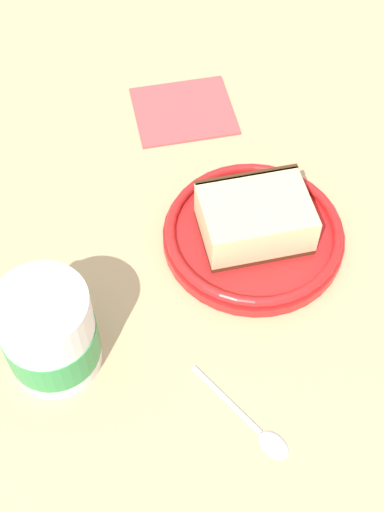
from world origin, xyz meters
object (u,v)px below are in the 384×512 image
Objects in this scene: tea_mug at (49,333)px; small_plate at (255,236)px; teaspoon at (259,429)px; folded_napkin at (184,110)px; cake_slice at (256,219)px.

small_plate is at bearing -176.21° from tea_mug.
folded_napkin is at bearing -111.74° from teaspoon.
teaspoon is at bearing 56.78° from small_plate.
cake_slice is (-0.08, -0.25, 2.48)cm from small_plate.
cake_slice is at bearing -123.04° from teaspoon.
tea_mug is 20.06cm from teaspoon.
cake_slice is at bearing 79.65° from folded_napkin.
folded_napkin is (-3.78, -20.46, -0.77)cm from small_plate.
tea_mug is at bearing 3.79° from small_plate.
folded_napkin is (-26.87, -21.99, -4.37)cm from tea_mug.
cake_slice is 1.11× the size of teaspoon.
teaspoon is at bearing 127.35° from tea_mug.
small_plate is at bearing -123.22° from teaspoon.
teaspoon is (-11.89, 15.58, -4.32)cm from tea_mug.
small_plate is at bearing 79.54° from folded_napkin.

